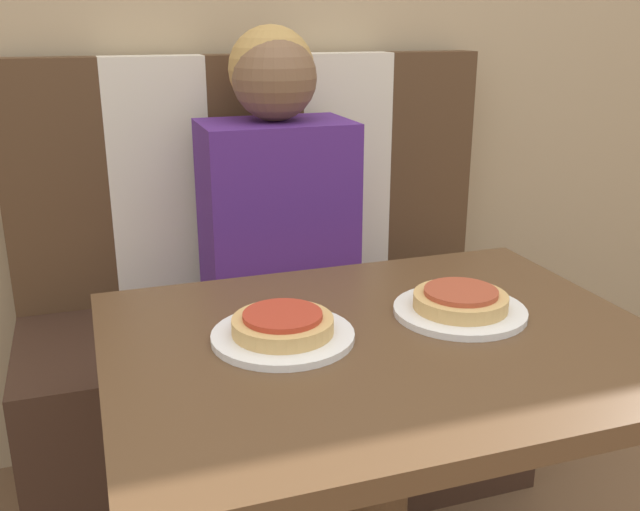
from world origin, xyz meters
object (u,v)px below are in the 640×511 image
(person, at_px, (276,181))
(pizza_left, at_px, (283,324))
(plate_right, at_px, (460,311))
(plate_left, at_px, (283,336))
(pizza_right, at_px, (460,299))

(person, distance_m, pizza_left, 0.64)
(person, xyz_separation_m, pizza_left, (-0.16, -0.61, -0.09))
(person, height_order, pizza_left, person)
(person, relative_size, plate_right, 3.03)
(plate_left, distance_m, plate_right, 0.32)
(pizza_left, distance_m, pizza_right, 0.32)
(plate_left, relative_size, pizza_left, 1.41)
(person, relative_size, pizza_left, 4.28)
(plate_left, height_order, pizza_right, pizza_right)
(pizza_left, xyz_separation_m, pizza_right, (0.32, 0.00, 0.00))
(person, bearing_deg, pizza_left, -104.56)
(plate_right, xyz_separation_m, pizza_right, (0.00, 0.00, 0.02))
(plate_left, distance_m, pizza_left, 0.02)
(plate_right, bearing_deg, pizza_left, 180.00)
(plate_left, height_order, pizza_left, pizza_left)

